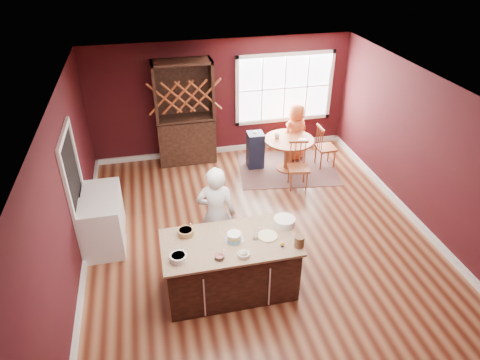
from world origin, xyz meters
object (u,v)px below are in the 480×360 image
Objects in this scene: chair_east at (326,146)px; high_chair at (255,149)px; baker at (216,214)px; layer_cake at (234,237)px; dining_table at (289,148)px; dryer at (104,209)px; chair_south at (299,166)px; kitchen_island at (230,267)px; toddler at (252,133)px; washer at (102,229)px; chair_north at (290,132)px; seated_woman at (296,132)px; hutch at (185,113)px.

chair_east reaches higher than high_chair.
layer_cake is at bearing 112.65° from baker.
baker is 5.91× the size of layer_cake.
dryer is (-3.92, -1.40, -0.08)m from dining_table.
baker reaches higher than chair_south.
kitchen_island is at bearing -165.08° from layer_cake.
toddler is (1.20, 3.68, -0.17)m from layer_cake.
chair_east is 1.11× the size of dryer.
washer is 0.64m from dryer.
kitchen_island is at bearing -117.50° from chair_south.
kitchen_island is at bearing -45.80° from dryer.
chair_south is 1.67m from chair_north.
seated_woman is (2.39, 3.02, -0.17)m from baker.
washer is at bearing 8.67° from chair_north.
baker is 1.82× the size of washer.
dryer is (-1.76, -2.30, -0.73)m from hutch.
toddler is at bearing 154.98° from dining_table.
layer_cake is at bearing -33.36° from washer.
dining_table is 0.87m from toddler.
high_chair is (-0.65, 1.06, -0.07)m from chair_south.
layer_cake is (0.13, -0.76, 0.12)m from baker.
dining_table is at bearing 86.50° from chair_east.
chair_east is (0.88, -0.04, -0.03)m from dining_table.
toddler reaches higher than dryer.
high_chair is 0.97× the size of dryer.
kitchen_island reaches higher than dining_table.
high_chair is at bearing 131.55° from chair_south.
chair_south reaches higher than washer.
chair_south is 0.43× the size of hutch.
chair_south is 1.17× the size of high_chair.
layer_cake is 0.31× the size of washer.
baker is 1.90× the size of dryer.
washer is at bearing -3.03° from baker.
chair_south is 1.00× the size of chair_north.
seated_woman is at bearing -115.29° from baker.
chair_south reaches higher than high_chair.
high_chair is (1.26, 3.60, -0.54)m from layer_cake.
baker is at bearing -88.67° from hutch.
high_chair is 3.63m from dryer.
chair_east is at bearing -13.39° from toddler.
chair_south is at bearing 51.95° from chair_north.
layer_cake is at bearing 138.27° from chair_east.
washer is (-1.76, -2.94, -0.71)m from hutch.
kitchen_island is at bearing -121.08° from dining_table.
baker is 6.58× the size of toddler.
hutch is at bearing 157.10° from high_chair.
kitchen_island is 2.31m from washer.
baker is at bearing -128.73° from chair_south.
chair_south is at bearing -58.28° from toddler.
chair_south is (-0.04, -0.79, -0.03)m from dining_table.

